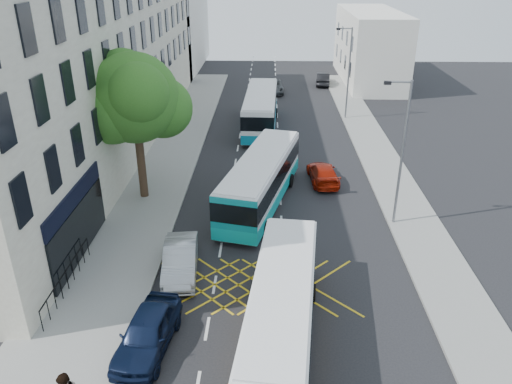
# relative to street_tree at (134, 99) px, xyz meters

# --- Properties ---
(pavement_left) EXTENTS (5.00, 70.00, 0.15)m
(pavement_left) POSITION_rel_street_tree_xyz_m (0.01, 0.03, -6.22)
(pavement_left) COLOR gray
(pavement_left) RESTS_ON ground
(pavement_right) EXTENTS (3.00, 70.00, 0.15)m
(pavement_right) POSITION_rel_street_tree_xyz_m (16.01, 0.03, -6.22)
(pavement_right) COLOR gray
(pavement_right) RESTS_ON ground
(terrace_main) EXTENTS (8.30, 45.00, 13.50)m
(terrace_main) POSITION_rel_street_tree_xyz_m (-5.49, 9.52, 0.46)
(terrace_main) COLOR beige
(terrace_main) RESTS_ON ground
(terrace_far) EXTENTS (8.00, 20.00, 10.00)m
(terrace_far) POSITION_rel_street_tree_xyz_m (-5.49, 40.03, -1.29)
(terrace_far) COLOR silver
(terrace_far) RESTS_ON ground
(building_right) EXTENTS (6.00, 18.00, 8.00)m
(building_right) POSITION_rel_street_tree_xyz_m (19.51, 33.03, -2.29)
(building_right) COLOR silver
(building_right) RESTS_ON ground
(street_tree) EXTENTS (6.30, 5.70, 8.80)m
(street_tree) POSITION_rel_street_tree_xyz_m (0.00, 0.00, 0.00)
(street_tree) COLOR #382619
(street_tree) RESTS_ON pavement_left
(lamp_near) EXTENTS (1.45, 0.15, 8.00)m
(lamp_near) POSITION_rel_street_tree_xyz_m (14.71, -2.97, -1.68)
(lamp_near) COLOR slate
(lamp_near) RESTS_ON pavement_right
(lamp_far) EXTENTS (1.45, 0.15, 8.00)m
(lamp_far) POSITION_rel_street_tree_xyz_m (14.71, 17.03, -1.68)
(lamp_far) COLOR slate
(lamp_far) RESTS_ON pavement_right
(railings) EXTENTS (0.08, 5.60, 1.14)m
(railings) POSITION_rel_street_tree_xyz_m (-1.19, -9.67, -5.57)
(railings) COLOR black
(railings) RESTS_ON pavement_left
(bus_near) EXTENTS (3.38, 10.18, 2.81)m
(bus_near) POSITION_rel_street_tree_xyz_m (8.31, -12.61, -4.81)
(bus_near) COLOR silver
(bus_near) RESTS_ON ground
(bus_mid) EXTENTS (5.01, 11.07, 3.03)m
(bus_mid) POSITION_rel_street_tree_xyz_m (7.28, -0.68, -4.70)
(bus_mid) COLOR silver
(bus_mid) RESTS_ON ground
(bus_far) EXTENTS (3.04, 11.24, 3.14)m
(bus_far) POSITION_rel_street_tree_xyz_m (7.01, 14.22, -4.64)
(bus_far) COLOR silver
(bus_far) RESTS_ON ground
(parked_car_blue) EXTENTS (2.29, 4.56, 1.49)m
(parked_car_blue) POSITION_rel_street_tree_xyz_m (3.19, -13.10, -5.55)
(parked_car_blue) COLOR black
(parked_car_blue) RESTS_ON ground
(parked_car_silver) EXTENTS (1.96, 4.50, 1.44)m
(parked_car_silver) POSITION_rel_street_tree_xyz_m (3.61, -8.04, -5.57)
(parked_car_silver) COLOR #A3A7AB
(parked_car_silver) RESTS_ON ground
(red_hatchback) EXTENTS (2.09, 4.40, 1.24)m
(red_hatchback) POSITION_rel_street_tree_xyz_m (11.38, 2.76, -5.67)
(red_hatchback) COLOR #A31906
(red_hatchback) RESTS_ON ground
(distant_car_grey) EXTENTS (2.50, 4.94, 1.34)m
(distant_car_grey) POSITION_rel_street_tree_xyz_m (8.11, 26.66, -5.62)
(distant_car_grey) COLOR #393D40
(distant_car_grey) RESTS_ON ground
(distant_car_dark) EXTENTS (1.96, 4.43, 1.41)m
(distant_car_dark) POSITION_rel_street_tree_xyz_m (14.01, 30.48, -5.59)
(distant_car_dark) COLOR black
(distant_car_dark) RESTS_ON ground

